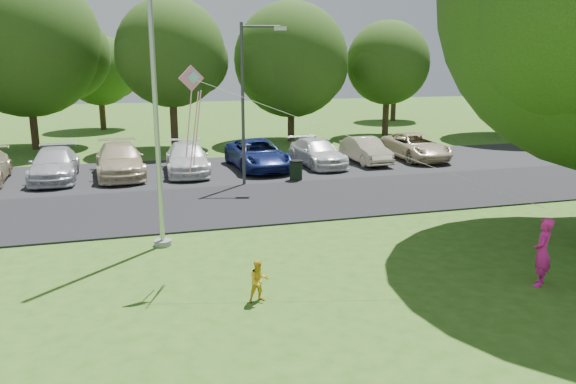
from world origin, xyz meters
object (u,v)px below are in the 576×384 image
object	(u,v)px
child_yellow	(259,281)
kite	(203,100)
trash_can	(296,171)
woman	(542,252)
flagpole	(155,101)
street_lamp	(249,90)

from	to	relation	value
child_yellow	kite	size ratio (longest dim) A/B	0.12
trash_can	woman	xyz separation A→B (m)	(2.24, -12.80, 0.36)
woman	child_yellow	distance (m)	6.77
flagpole	woman	bearing A→B (deg)	-32.81
street_lamp	woman	bearing A→B (deg)	-56.63
trash_can	flagpole	bearing A→B (deg)	-130.64
trash_can	woman	size ratio (longest dim) A/B	0.56
street_lamp	child_yellow	distance (m)	12.34
flagpole	child_yellow	xyz separation A→B (m)	(1.82, -4.54, -3.68)
flagpole	street_lamp	xyz separation A→B (m)	(4.15, 7.05, -0.12)
street_lamp	woman	xyz separation A→B (m)	(4.36, -12.54, -3.21)
woman	child_yellow	bearing A→B (deg)	-50.82
trash_can	street_lamp	bearing A→B (deg)	-172.96
flagpole	street_lamp	size ratio (longest dim) A/B	1.49
flagpole	woman	world-z (taller)	flagpole
kite	child_yellow	bearing A→B (deg)	-76.62
street_lamp	trash_can	world-z (taller)	street_lamp
street_lamp	kite	distance (m)	10.10
street_lamp	child_yellow	world-z (taller)	street_lamp
trash_can	kite	distance (m)	11.83
child_yellow	flagpole	bearing A→B (deg)	106.26
flagpole	trash_can	xyz separation A→B (m)	(6.27, 7.31, -3.69)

